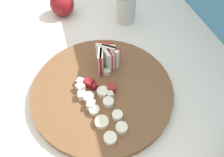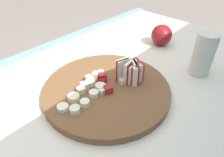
{
  "view_description": "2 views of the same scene",
  "coord_description": "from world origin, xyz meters",
  "px_view_note": "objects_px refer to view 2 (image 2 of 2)",
  "views": [
    {
      "loc": [
        0.37,
        -0.07,
        1.33
      ],
      "look_at": [
        0.07,
        0.02,
        0.93
      ],
      "focal_mm": 34.79,
      "sensor_mm": 36.0,
      "label": 1
    },
    {
      "loc": [
        0.38,
        0.29,
        1.25
      ],
      "look_at": [
        0.07,
        0.01,
        0.95
      ],
      "focal_mm": 32.38,
      "sensor_mm": 36.0,
      "label": 2
    }
  ],
  "objects_px": {
    "apple_wedge_fan": "(132,71)",
    "small_jar": "(203,55)",
    "whole_apple": "(162,35)",
    "banana_slice_rows": "(84,95)",
    "cutting_board": "(106,89)",
    "apple_dice_pile": "(100,81)"
  },
  "relations": [
    {
      "from": "cutting_board",
      "to": "apple_wedge_fan",
      "type": "height_order",
      "value": "apple_wedge_fan"
    },
    {
      "from": "cutting_board",
      "to": "small_jar",
      "type": "height_order",
      "value": "small_jar"
    },
    {
      "from": "cutting_board",
      "to": "small_jar",
      "type": "distance_m",
      "value": 0.3
    },
    {
      "from": "small_jar",
      "to": "cutting_board",
      "type": "bearing_deg",
      "value": -29.29
    },
    {
      "from": "whole_apple",
      "to": "cutting_board",
      "type": "bearing_deg",
      "value": 7.26
    },
    {
      "from": "banana_slice_rows",
      "to": "small_jar",
      "type": "xyz_separation_m",
      "value": [
        -0.33,
        0.16,
        0.04
      ]
    },
    {
      "from": "whole_apple",
      "to": "banana_slice_rows",
      "type": "bearing_deg",
      "value": 4.59
    },
    {
      "from": "apple_dice_pile",
      "to": "banana_slice_rows",
      "type": "relative_size",
      "value": 0.76
    },
    {
      "from": "banana_slice_rows",
      "to": "small_jar",
      "type": "relative_size",
      "value": 1.06
    },
    {
      "from": "apple_wedge_fan",
      "to": "cutting_board",
      "type": "bearing_deg",
      "value": -24.24
    },
    {
      "from": "banana_slice_rows",
      "to": "small_jar",
      "type": "bearing_deg",
      "value": 154.59
    },
    {
      "from": "apple_dice_pile",
      "to": "banana_slice_rows",
      "type": "height_order",
      "value": "apple_dice_pile"
    },
    {
      "from": "apple_wedge_fan",
      "to": "small_jar",
      "type": "bearing_deg",
      "value": 148.96
    },
    {
      "from": "cutting_board",
      "to": "apple_dice_pile",
      "type": "height_order",
      "value": "apple_dice_pile"
    },
    {
      "from": "cutting_board",
      "to": "banana_slice_rows",
      "type": "height_order",
      "value": "banana_slice_rows"
    },
    {
      "from": "small_jar",
      "to": "apple_wedge_fan",
      "type": "bearing_deg",
      "value": -31.04
    },
    {
      "from": "apple_dice_pile",
      "to": "small_jar",
      "type": "bearing_deg",
      "value": 147.49
    },
    {
      "from": "apple_dice_pile",
      "to": "small_jar",
      "type": "relative_size",
      "value": 0.8
    },
    {
      "from": "cutting_board",
      "to": "apple_dice_pile",
      "type": "bearing_deg",
      "value": -81.33
    },
    {
      "from": "apple_wedge_fan",
      "to": "banana_slice_rows",
      "type": "height_order",
      "value": "apple_wedge_fan"
    },
    {
      "from": "cutting_board",
      "to": "whole_apple",
      "type": "height_order",
      "value": "whole_apple"
    },
    {
      "from": "apple_wedge_fan",
      "to": "small_jar",
      "type": "relative_size",
      "value": 0.6
    }
  ]
}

